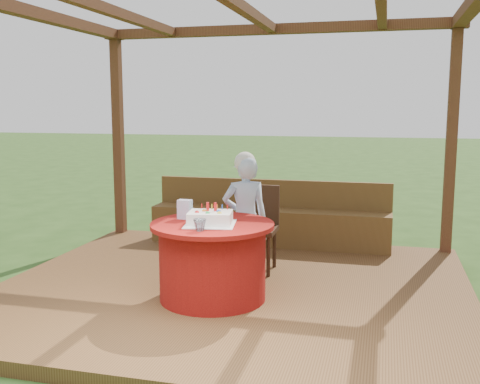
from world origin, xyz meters
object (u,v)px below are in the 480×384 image
bench (269,223)px  birthday_cake (210,218)px  table (213,260)px  drinking_glass (200,225)px  chair (257,223)px  gift_bag (185,209)px  elderly_woman (245,215)px

bench → birthday_cake: bearing=-92.0°
bench → table: bearing=-92.1°
birthday_cake → drinking_glass: 0.27m
chair → birthday_cake: bearing=-98.6°
gift_bag → drinking_glass: (0.29, -0.44, -0.04)m
drinking_glass → chair: bearing=82.8°
table → gift_bag: (-0.30, 0.10, 0.43)m
chair → bench: bearing=94.7°
table → drinking_glass: size_ratio=10.22×
bench → elderly_woman: elderly_woman is taller
table → birthday_cake: (0.00, -0.07, 0.40)m
bench → chair: bearing=-85.3°
table → gift_bag: size_ratio=6.22×
bench → gift_bag: 2.14m
bench → drinking_glass: (-0.08, -2.48, 0.49)m
bench → drinking_glass: size_ratio=27.83×
table → chair: 1.05m
bench → elderly_woman: 1.54m
bench → birthday_cake: birthday_cake is taller
gift_bag → drinking_glass: gift_bag is taller
elderly_woman → table: bearing=-101.7°
chair → gift_bag: 1.08m
bench → elderly_woman: size_ratio=2.34×
bench → drinking_glass: 2.53m
bench → birthday_cake: 2.27m
gift_bag → chair: bearing=67.4°
birthday_cake → chair: bearing=81.4°
table → elderly_woman: bearing=78.3°
bench → elderly_woman: bearing=-87.8°
bench → gift_bag: (-0.37, -2.04, 0.52)m
table → drinking_glass: (-0.00, -0.34, 0.39)m
chair → drinking_glass: (-0.17, -1.37, 0.25)m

